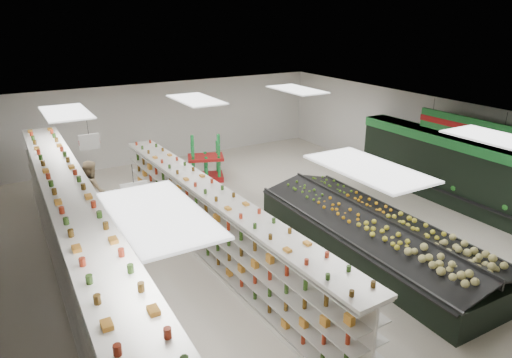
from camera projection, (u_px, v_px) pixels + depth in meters
floor at (258, 235)px, 12.70m from camera, size 16.00×16.00×0.00m
ceiling at (258, 123)px, 11.60m from camera, size 14.00×16.00×0.02m
wall_back at (159, 122)px, 18.64m from camera, size 14.00×0.02×3.20m
wall_right at (436, 145)px, 15.45m from camera, size 0.02×16.00×3.20m
produce_wall_case at (464, 170)px, 14.14m from camera, size 0.93×8.00×2.20m
aisle_sign_near at (134, 193)px, 8.34m from camera, size 0.52×0.06×0.75m
aisle_sign_far at (89, 142)px, 11.58m from camera, size 0.52×0.06×0.75m
hortifruti_banner at (465, 127)px, 13.52m from camera, size 0.12×3.20×0.95m
gondola_left at (80, 250)px, 9.78m from camera, size 1.17×13.28×2.30m
gondola_center at (215, 229)px, 11.22m from camera, size 1.23×10.54×1.82m
produce_island at (374, 234)px, 11.75m from camera, size 2.70×7.15×1.06m
soda_endcap at (206, 159)px, 16.61m from camera, size 1.50×1.26×1.63m
shopper_main at (240, 229)px, 11.31m from camera, size 0.61×0.43×1.56m
shopper_background at (92, 190)px, 13.43m from camera, size 0.63×0.94×1.82m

